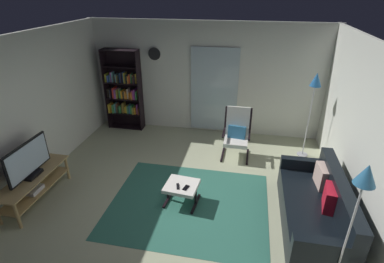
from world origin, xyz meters
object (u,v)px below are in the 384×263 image
(bookshelf_near_tv, at_px, (124,92))
(floor_lamp_by_shelf, at_px, (315,88))
(tv_stand, at_px, (34,184))
(television, at_px, (28,161))
(wall_clock, at_px, (154,54))
(lounge_armchair, at_px, (237,131))
(cell_phone, at_px, (186,188))
(tv_remote, at_px, (178,186))
(floor_lamp_by_sofa, at_px, (362,190))
(ottoman, at_px, (182,188))
(leather_sofa, at_px, (316,209))

(bookshelf_near_tv, bearing_deg, floor_lamp_by_shelf, -8.44)
(tv_stand, height_order, bookshelf_near_tv, bookshelf_near_tv)
(television, xyz_separation_m, wall_clock, (1.15, 3.18, 1.09))
(lounge_armchair, distance_m, floor_lamp_by_shelf, 1.72)
(cell_phone, height_order, floor_lamp_by_shelf, floor_lamp_by_shelf)
(lounge_armchair, relative_size, floor_lamp_by_shelf, 0.57)
(lounge_armchair, distance_m, tv_remote, 2.03)
(floor_lamp_by_sofa, bearing_deg, tv_stand, 170.83)
(ottoman, xyz_separation_m, floor_lamp_by_shelf, (2.19, 2.01, 1.20))
(leather_sofa, distance_m, cell_phone, 1.98)
(bookshelf_near_tv, bearing_deg, leather_sofa, -33.85)
(tv_remote, relative_size, floor_lamp_by_shelf, 0.08)
(lounge_armchair, distance_m, wall_clock, 2.63)
(tv_remote, relative_size, cell_phone, 1.03)
(cell_phone, bearing_deg, floor_lamp_by_shelf, 60.38)
(television, relative_size, tv_remote, 6.52)
(television, bearing_deg, leather_sofa, 3.40)
(tv_stand, bearing_deg, lounge_armchair, 34.33)
(lounge_armchair, bearing_deg, floor_lamp_by_sofa, -64.93)
(ottoman, bearing_deg, cell_phone, -41.19)
(tv_stand, bearing_deg, tv_remote, 7.86)
(tv_remote, distance_m, wall_clock, 3.44)
(tv_stand, xyz_separation_m, ottoman, (2.41, 0.40, -0.02))
(floor_lamp_by_shelf, bearing_deg, bookshelf_near_tv, 171.56)
(bookshelf_near_tv, relative_size, tv_remote, 13.61)
(bookshelf_near_tv, distance_m, leather_sofa, 4.99)
(ottoman, distance_m, tv_remote, 0.11)
(tv_remote, bearing_deg, wall_clock, 96.23)
(wall_clock, bearing_deg, floor_lamp_by_sofa, -49.10)
(tv_stand, height_order, lounge_armchair, lounge_armchair)
(leather_sofa, height_order, tv_remote, leather_sofa)
(bookshelf_near_tv, xyz_separation_m, wall_clock, (0.79, 0.15, 0.92))
(bookshelf_near_tv, distance_m, wall_clock, 1.22)
(floor_lamp_by_sofa, bearing_deg, leather_sofa, 94.16)
(television, distance_m, cell_phone, 2.55)
(leather_sofa, height_order, floor_lamp_by_sofa, floor_lamp_by_sofa)
(leather_sofa, bearing_deg, tv_stand, -176.44)
(television, xyz_separation_m, floor_lamp_by_shelf, (4.60, 2.39, 0.74))
(tv_remote, bearing_deg, floor_lamp_by_sofa, -42.64)
(bookshelf_near_tv, relative_size, floor_lamp_by_shelf, 1.10)
(cell_phone, xyz_separation_m, wall_clock, (-1.35, 2.87, 1.48))
(wall_clock, bearing_deg, television, -109.89)
(floor_lamp_by_shelf, relative_size, wall_clock, 6.17)
(leather_sofa, relative_size, lounge_armchair, 1.94)
(leather_sofa, height_order, wall_clock, wall_clock)
(lounge_armchair, bearing_deg, tv_remote, -113.97)
(ottoman, height_order, floor_lamp_by_shelf, floor_lamp_by_shelf)
(tv_stand, bearing_deg, leather_sofa, 3.56)
(leather_sofa, relative_size, floor_lamp_by_sofa, 1.16)
(cell_phone, height_order, floor_lamp_by_sofa, floor_lamp_by_sofa)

